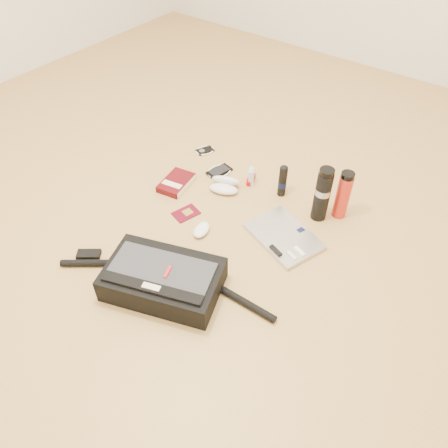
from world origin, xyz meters
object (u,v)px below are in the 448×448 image
(thermos_black, at_px, (322,194))
(thermos_red, at_px, (343,195))
(book, at_px, (176,183))
(laptop, at_px, (284,237))
(messenger_bag, at_px, (163,279))

(thermos_black, xyz_separation_m, thermos_red, (0.07, 0.07, -0.02))
(book, bearing_deg, thermos_red, 11.48)
(laptop, relative_size, thermos_black, 1.36)
(laptop, bearing_deg, messenger_bag, -94.99)
(messenger_bag, distance_m, laptop, 0.56)
(messenger_bag, relative_size, laptop, 2.34)
(thermos_red, bearing_deg, book, -158.64)
(messenger_bag, relative_size, thermos_red, 3.57)
(book, bearing_deg, thermos_black, 8.29)
(laptop, bearing_deg, thermos_black, 95.27)
(messenger_bag, xyz_separation_m, book, (-0.37, 0.50, -0.04))
(laptop, height_order, thermos_red, thermos_red)
(thermos_black, bearing_deg, thermos_red, 45.07)
(laptop, height_order, book, book)
(messenger_bag, height_order, book, messenger_bag)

